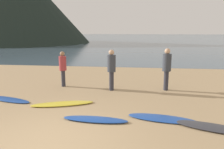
# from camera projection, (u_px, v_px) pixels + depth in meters

# --- Properties ---
(ground_plane) EXTENTS (120.00, 120.00, 0.20)m
(ground_plane) POSITION_uv_depth(u_px,v_px,m) (107.00, 70.00, 14.97)
(ground_plane) COLOR tan
(ground_plane) RESTS_ON ground
(ocean_water) EXTENTS (140.00, 100.00, 0.01)m
(ocean_water) POSITION_uv_depth(u_px,v_px,m) (133.00, 38.00, 64.36)
(ocean_water) COLOR #475B6B
(ocean_water) RESTS_ON ground
(headland_hill) EXTENTS (27.85, 27.85, 15.62)m
(headland_hill) POSITION_uv_depth(u_px,v_px,m) (14.00, 0.00, 42.28)
(headland_hill) COLOR black
(headland_hill) RESTS_ON ground
(surfboard_0) EXTENTS (2.06, 1.02, 0.06)m
(surfboard_0) POSITION_uv_depth(u_px,v_px,m) (8.00, 99.00, 8.39)
(surfboard_0) COLOR #1E479E
(surfboard_0) RESTS_ON ground
(surfboard_1) EXTENTS (2.20, 1.19, 0.07)m
(surfboard_1) POSITION_uv_depth(u_px,v_px,m) (62.00, 104.00, 7.89)
(surfboard_1) COLOR yellow
(surfboard_1) RESTS_ON ground
(surfboard_2) EXTENTS (1.92, 0.54, 0.08)m
(surfboard_2) POSITION_uv_depth(u_px,v_px,m) (95.00, 119.00, 6.51)
(surfboard_2) COLOR #1E479E
(surfboard_2) RESTS_ON ground
(surfboard_3) EXTENTS (2.08, 0.94, 0.07)m
(surfboard_3) POSITION_uv_depth(u_px,v_px,m) (162.00, 118.00, 6.60)
(surfboard_3) COLOR #1E479E
(surfboard_3) RESTS_ON ground
(surfboard_4) EXTENTS (2.15, 1.20, 0.09)m
(surfboard_4) POSITION_uv_depth(u_px,v_px,m) (215.00, 128.00, 5.95)
(surfboard_4) COLOR #333338
(surfboard_4) RESTS_ON ground
(person_0) EXTENTS (0.36, 0.36, 1.80)m
(person_0) POSITION_uv_depth(u_px,v_px,m) (167.00, 66.00, 9.58)
(person_0) COLOR #2D2D38
(person_0) RESTS_ON ground
(person_1) EXTENTS (0.33, 0.33, 1.61)m
(person_1) POSITION_uv_depth(u_px,v_px,m) (63.00, 66.00, 10.24)
(person_1) COLOR #2D2D38
(person_1) RESTS_ON ground
(person_2) EXTENTS (0.35, 0.35, 1.75)m
(person_2) POSITION_uv_depth(u_px,v_px,m) (111.00, 67.00, 9.56)
(person_2) COLOR #2D2D38
(person_2) RESTS_ON ground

